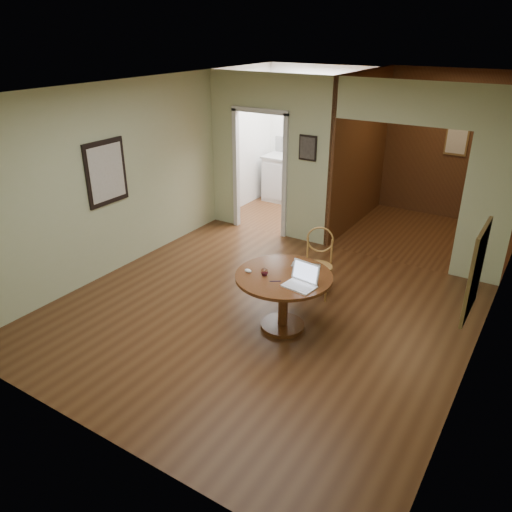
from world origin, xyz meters
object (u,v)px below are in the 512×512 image
Objects in this scene: chair at (318,258)px; open_laptop at (302,280)px; dining_table at (283,289)px; closed_laptop at (305,268)px.

chair is 2.53× the size of open_laptop.
closed_laptop reaches higher than dining_table.
open_laptop is at bearing -85.88° from closed_laptop.
dining_table is at bearing -106.90° from chair.
chair reaches higher than closed_laptop.
chair is 1.17m from open_laptop.
open_laptop is at bearing -92.40° from chair.
open_laptop is (0.31, -1.10, 0.25)m from chair.
closed_laptop is (-0.15, 0.38, -0.05)m from open_laptop.
dining_table is 1.00m from chair.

